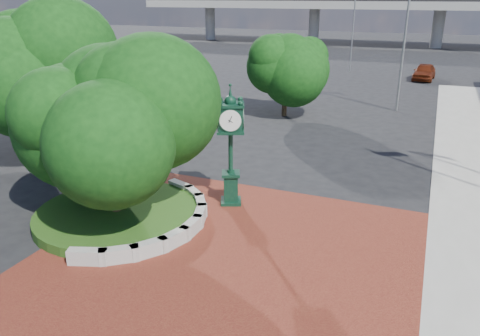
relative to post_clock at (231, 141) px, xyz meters
The scene contains 12 objects.
ground 4.31m from the post_clock, 62.39° to the right, with size 200.00×200.00×0.00m, color black.
plaza 5.05m from the post_clock, 68.59° to the right, with size 12.00×12.00×0.04m, color maroon.
planter_wall 4.01m from the post_clock, 110.79° to the right, with size 2.96×6.77×0.54m.
grass_bed 5.19m from the post_clock, 138.84° to the right, with size 6.10×6.10×0.40m, color #1D4112.
overpass 67.13m from the post_clock, 88.84° to the left, with size 90.00×12.00×7.50m.
tree_planter 4.68m from the post_clock, 138.84° to the right, with size 5.20×5.20×6.33m.
tree_northwest 11.70m from the post_clock, behind, with size 5.60×5.60×6.93m.
tree_street 15.21m from the post_clock, 99.21° to the left, with size 4.40×4.40×5.45m.
post_clock is the anchor object (origin of this frame).
parked_car 35.15m from the post_clock, 80.06° to the left, with size 1.89×4.71×1.60m, color #5D200D.
street_lamp_near 20.48m from the post_clock, 75.71° to the left, with size 2.11×0.45×9.43m.
street_lamp_far 37.47m from the post_clock, 92.45° to the left, with size 1.87×0.37×8.33m.
Camera 1 is at (5.48, -13.07, 8.08)m, focal length 35.00 mm.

